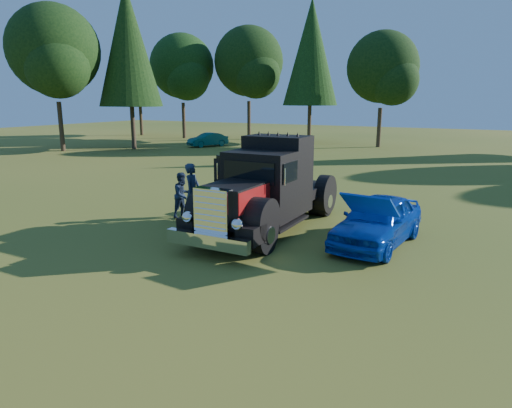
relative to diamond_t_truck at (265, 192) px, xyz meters
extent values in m
plane|color=#385117|center=(0.78, -1.30, -1.28)|extent=(120.00, 120.00, 0.00)
cylinder|color=#2D2116|center=(-10.22, 29.20, 1.06)|extent=(0.36, 0.36, 4.68)
cone|color=black|center=(-10.22, 29.20, 7.17)|extent=(5.20, 5.20, 9.75)
cylinder|color=#2D2116|center=(-3.22, 28.20, 0.43)|extent=(0.36, 0.36, 3.42)
sphere|color=black|center=(-3.22, 28.20, 5.56)|extent=(6.08, 6.08, 6.08)
sphere|color=black|center=(-2.08, 27.44, 4.42)|extent=(4.18, 4.18, 4.18)
cylinder|color=#2D2116|center=(-25.22, 12.70, 0.70)|extent=(0.36, 0.36, 3.96)
sphere|color=black|center=(-25.22, 12.70, 6.64)|extent=(7.04, 7.04, 7.04)
sphere|color=black|center=(-23.90, 11.82, 5.32)|extent=(4.84, 4.84, 4.84)
cylinder|color=#2D2116|center=(-31.22, 28.70, 0.88)|extent=(0.36, 0.36, 4.32)
cone|color=black|center=(-31.22, 28.70, 6.52)|extent=(4.80, 4.80, 9.00)
cylinder|color=#2D2116|center=(-17.22, 29.70, 0.70)|extent=(0.36, 0.36, 3.96)
sphere|color=black|center=(-17.22, 29.70, 6.64)|extent=(7.04, 7.04, 7.04)
sphere|color=black|center=(-15.90, 28.82, 5.32)|extent=(4.84, 4.84, 4.84)
cylinder|color=#2D2116|center=(-24.22, 27.70, 0.61)|extent=(0.36, 0.36, 3.78)
sphere|color=black|center=(-24.22, 27.70, 6.28)|extent=(6.72, 6.72, 6.72)
sphere|color=black|center=(-22.96, 26.86, 5.02)|extent=(4.62, 4.62, 4.62)
cylinder|color=#2D2116|center=(-21.22, 16.70, 1.06)|extent=(0.36, 0.36, 4.68)
cone|color=black|center=(-21.22, 16.70, 7.17)|extent=(5.20, 5.20, 9.75)
cylinder|color=black|center=(-1.04, -2.08, -0.73)|extent=(0.32, 1.10, 1.10)
cylinder|color=black|center=(1.06, -2.08, -0.73)|extent=(0.32, 1.10, 1.10)
cylinder|color=black|center=(-1.04, 2.72, -0.73)|extent=(0.32, 1.10, 1.10)
cylinder|color=black|center=(1.06, 2.72, -0.73)|extent=(0.32, 1.10, 1.10)
cylinder|color=black|center=(-0.71, 2.72, -0.73)|extent=(0.32, 1.10, 1.10)
cylinder|color=black|center=(0.73, 2.72, -0.73)|extent=(0.32, 1.10, 1.10)
cube|color=black|center=(0.01, 0.52, -0.66)|extent=(1.60, 6.40, 0.28)
cube|color=white|center=(0.01, -3.33, -0.73)|extent=(2.50, 0.22, 0.36)
cube|color=white|center=(0.01, -3.03, -0.03)|extent=(1.05, 0.30, 1.30)
cube|color=black|center=(0.01, -1.98, 0.02)|extent=(1.35, 1.80, 1.10)
cube|color=maroon|center=(-0.68, -1.98, 0.22)|extent=(0.02, 1.80, 0.60)
cube|color=maroon|center=(0.70, -1.98, 0.22)|extent=(0.02, 1.80, 0.60)
cylinder|color=black|center=(-0.94, -2.08, -0.33)|extent=(0.55, 1.24, 1.24)
cylinder|color=black|center=(0.96, -2.08, -0.33)|extent=(0.55, 1.24, 1.24)
sphere|color=white|center=(-0.77, -3.10, -0.23)|extent=(0.32, 0.32, 0.32)
sphere|color=white|center=(0.79, -3.10, -0.23)|extent=(0.32, 0.32, 0.32)
cube|color=black|center=(0.01, -0.43, 0.27)|extent=(2.05, 1.30, 2.10)
cube|color=black|center=(0.01, -1.10, 0.77)|extent=(1.70, 0.05, 0.65)
cube|color=black|center=(0.01, 0.87, 0.47)|extent=(2.05, 1.30, 2.50)
cube|color=black|center=(0.01, 2.52, -0.33)|extent=(2.00, 2.00, 0.35)
cube|color=black|center=(-1.55, 0.07, 0.17)|extent=(1.07, 0.36, 1.50)
cube|color=maroon|center=(-1.57, 0.12, 0.02)|extent=(0.82, 0.25, 0.75)
imported|color=#0907A6|center=(3.57, 0.22, -0.56)|extent=(2.12, 4.36, 1.44)
cube|color=#0907A6|center=(3.74, -1.47, 0.27)|extent=(1.39, 1.06, 0.67)
imported|color=#22354F|center=(-2.82, -0.08, -0.27)|extent=(0.60, 0.81, 2.01)
imported|color=#20224A|center=(-3.37, 0.08, -0.46)|extent=(0.77, 0.91, 1.63)
imported|color=#09373A|center=(-16.80, 21.36, -0.68)|extent=(2.70, 3.85, 1.20)
camera|label=1|loc=(6.55, -12.75, 2.90)|focal=32.00mm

